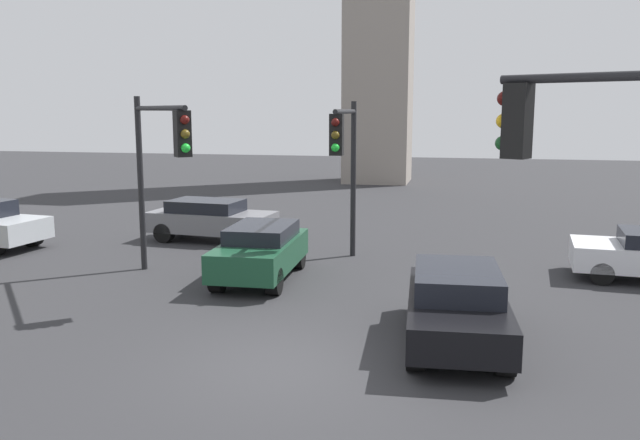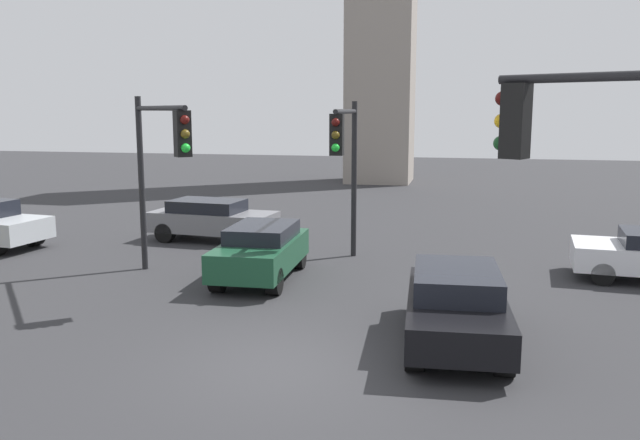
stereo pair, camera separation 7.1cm
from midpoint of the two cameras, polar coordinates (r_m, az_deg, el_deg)
name	(u,v)px [view 1 (the left image)]	position (r m, az deg, el deg)	size (l,w,h in m)	color
ground_plane	(286,367)	(11.60, -3.09, -12.57)	(102.61, 102.61, 0.00)	#2D2D30
traffic_light_0	(599,178)	(8.96, 22.76, 3.37)	(2.38, 1.33, 4.92)	black
traffic_light_1	(345,150)	(17.71, 2.09, 6.03)	(0.42, 3.88, 4.60)	black
traffic_light_2	(160,151)	(16.51, -13.81, 5.80)	(2.89, 3.27, 4.71)	black
car_0	(457,304)	(12.77, 11.58, -7.15)	(2.06, 4.36, 1.39)	black
car_1	(211,219)	(22.37, -9.51, 0.09)	(4.30, 2.06, 1.38)	slate
car_6	(261,250)	(17.16, -5.26, -2.64)	(1.86, 4.03, 1.41)	#19472D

